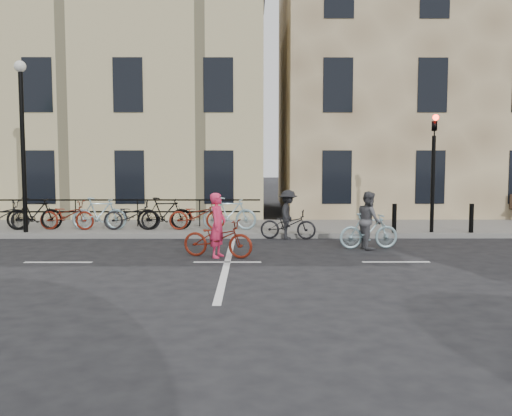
{
  "coord_description": "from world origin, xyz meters",
  "views": [
    {
      "loc": [
        0.61,
        -13.31,
        2.46
      ],
      "look_at": [
        0.69,
        2.19,
        1.1
      ],
      "focal_mm": 40.0,
      "sensor_mm": 36.0,
      "label": 1
    }
  ],
  "objects_px": {
    "lamp_post": "(22,125)",
    "cyclist_dark": "(288,220)",
    "traffic_light": "(434,158)",
    "cyclist_pink": "(218,235)",
    "cyclist_grey": "(369,226)"
  },
  "relations": [
    {
      "from": "lamp_post",
      "to": "cyclist_dark",
      "type": "distance_m",
      "value": 8.69
    },
    {
      "from": "traffic_light",
      "to": "lamp_post",
      "type": "bearing_deg",
      "value": 179.73
    },
    {
      "from": "cyclist_pink",
      "to": "cyclist_grey",
      "type": "height_order",
      "value": "cyclist_pink"
    },
    {
      "from": "lamp_post",
      "to": "cyclist_pink",
      "type": "relative_size",
      "value": 2.77
    },
    {
      "from": "cyclist_pink",
      "to": "cyclist_grey",
      "type": "bearing_deg",
      "value": -55.19
    },
    {
      "from": "lamp_post",
      "to": "cyclist_dark",
      "type": "relative_size",
      "value": 3.0
    },
    {
      "from": "traffic_light",
      "to": "cyclist_dark",
      "type": "distance_m",
      "value": 4.91
    },
    {
      "from": "traffic_light",
      "to": "cyclist_pink",
      "type": "relative_size",
      "value": 2.05
    },
    {
      "from": "traffic_light",
      "to": "cyclist_pink",
      "type": "height_order",
      "value": "traffic_light"
    },
    {
      "from": "cyclist_pink",
      "to": "cyclist_grey",
      "type": "xyz_separation_m",
      "value": [
        4.02,
        1.32,
        0.08
      ]
    },
    {
      "from": "cyclist_dark",
      "to": "cyclist_pink",
      "type": "bearing_deg",
      "value": 157.3
    },
    {
      "from": "lamp_post",
      "to": "cyclist_pink",
      "type": "height_order",
      "value": "lamp_post"
    },
    {
      "from": "traffic_light",
      "to": "cyclist_grey",
      "type": "height_order",
      "value": "traffic_light"
    },
    {
      "from": "cyclist_grey",
      "to": "cyclist_pink",
      "type": "bearing_deg",
      "value": 101.56
    },
    {
      "from": "cyclist_grey",
      "to": "cyclist_dark",
      "type": "xyz_separation_m",
      "value": [
        -2.08,
        1.88,
        -0.04
      ]
    }
  ]
}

